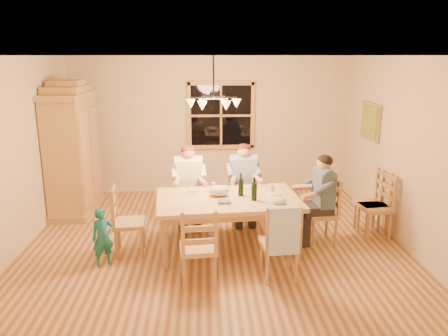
{
  "coord_description": "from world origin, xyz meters",
  "views": [
    {
      "loc": [
        -0.14,
        -6.11,
        2.7
      ],
      "look_at": [
        0.15,
        0.1,
        1.09
      ],
      "focal_mm": 35.0,
      "sensor_mm": 36.0,
      "label": 1
    }
  ],
  "objects_px": {
    "chair_far_right": "(243,205)",
    "chair_near_left": "(199,260)",
    "wine_bottle_b": "(254,189)",
    "adult_slate_man": "(322,188)",
    "wine_bottle_a": "(241,184)",
    "chair_end_right": "(320,223)",
    "chair_end_left": "(130,233)",
    "adult_plaid_man": "(243,174)",
    "chandelier": "(214,102)",
    "dining_table": "(228,204)",
    "chair_spare_back": "(371,214)",
    "chair_spare_front": "(374,217)",
    "chair_far_left": "(189,208)",
    "child": "(103,237)",
    "armoire": "(73,153)",
    "chair_near_right": "(278,255)",
    "adult_woman": "(189,176)"
  },
  "relations": [
    {
      "from": "chair_near_left",
      "to": "chair_spare_front",
      "type": "height_order",
      "value": "same"
    },
    {
      "from": "chair_near_left",
      "to": "wine_bottle_a",
      "type": "bearing_deg",
      "value": 55.54
    },
    {
      "from": "chair_near_left",
      "to": "wine_bottle_b",
      "type": "distance_m",
      "value": 1.3
    },
    {
      "from": "adult_slate_man",
      "to": "chair_spare_back",
      "type": "distance_m",
      "value": 1.1
    },
    {
      "from": "adult_plaid_man",
      "to": "wine_bottle_a",
      "type": "height_order",
      "value": "adult_plaid_man"
    },
    {
      "from": "chair_end_right",
      "to": "wine_bottle_a",
      "type": "height_order",
      "value": "wine_bottle_a"
    },
    {
      "from": "child",
      "to": "chair_spare_back",
      "type": "bearing_deg",
      "value": -16.51
    },
    {
      "from": "chair_end_right",
      "to": "child",
      "type": "bearing_deg",
      "value": 95.85
    },
    {
      "from": "chandelier",
      "to": "chair_far_right",
      "type": "distance_m",
      "value": 1.96
    },
    {
      "from": "chair_far_right",
      "to": "chair_near_left",
      "type": "xyz_separation_m",
      "value": [
        -0.71,
        -1.95,
        0.0
      ]
    },
    {
      "from": "chair_near_right",
      "to": "adult_slate_man",
      "type": "distance_m",
      "value": 1.4
    },
    {
      "from": "armoire",
      "to": "child",
      "type": "distance_m",
      "value": 2.46
    },
    {
      "from": "chandelier",
      "to": "adult_slate_man",
      "type": "bearing_deg",
      "value": -5.88
    },
    {
      "from": "chair_end_right",
      "to": "chair_spare_back",
      "type": "relative_size",
      "value": 1.0
    },
    {
      "from": "adult_slate_man",
      "to": "child",
      "type": "relative_size",
      "value": 1.1
    },
    {
      "from": "chair_spare_front",
      "to": "armoire",
      "type": "bearing_deg",
      "value": 69.62
    },
    {
      "from": "chair_far_left",
      "to": "wine_bottle_a",
      "type": "relative_size",
      "value": 3.0
    },
    {
      "from": "chair_near_left",
      "to": "chair_end_left",
      "type": "height_order",
      "value": "same"
    },
    {
      "from": "wine_bottle_b",
      "to": "child",
      "type": "relative_size",
      "value": 0.42
    },
    {
      "from": "dining_table",
      "to": "wine_bottle_b",
      "type": "bearing_deg",
      "value": -20.05
    },
    {
      "from": "chair_spare_front",
      "to": "chair_spare_back",
      "type": "bearing_deg",
      "value": -4.68
    },
    {
      "from": "dining_table",
      "to": "chair_spare_front",
      "type": "relative_size",
      "value": 2.11
    },
    {
      "from": "dining_table",
      "to": "adult_plaid_man",
      "type": "height_order",
      "value": "adult_plaid_man"
    },
    {
      "from": "chair_near_left",
      "to": "child",
      "type": "height_order",
      "value": "chair_near_left"
    },
    {
      "from": "chair_far_right",
      "to": "chair_end_left",
      "type": "relative_size",
      "value": 1.0
    },
    {
      "from": "chair_end_right",
      "to": "chair_spare_front",
      "type": "relative_size",
      "value": 1.0
    },
    {
      "from": "chair_spare_front",
      "to": "dining_table",
      "type": "bearing_deg",
      "value": 93.71
    },
    {
      "from": "adult_slate_man",
      "to": "wine_bottle_a",
      "type": "bearing_deg",
      "value": 86.69
    },
    {
      "from": "armoire",
      "to": "adult_plaid_man",
      "type": "bearing_deg",
      "value": -14.14
    },
    {
      "from": "child",
      "to": "chair_spare_front",
      "type": "xyz_separation_m",
      "value": [
        3.93,
        0.8,
        -0.09
      ]
    },
    {
      "from": "chair_end_right",
      "to": "adult_plaid_man",
      "type": "height_order",
      "value": "adult_plaid_man"
    },
    {
      "from": "armoire",
      "to": "chair_spare_back",
      "type": "xyz_separation_m",
      "value": [
        4.87,
        -1.22,
        -0.75
      ]
    },
    {
      "from": "dining_table",
      "to": "adult_slate_man",
      "type": "bearing_deg",
      "value": 5.15
    },
    {
      "from": "armoire",
      "to": "chair_near_right",
      "type": "relative_size",
      "value": 2.32
    },
    {
      "from": "chair_near_right",
      "to": "chair_spare_back",
      "type": "bearing_deg",
      "value": 34.01
    },
    {
      "from": "wine_bottle_b",
      "to": "adult_slate_man",
      "type": "bearing_deg",
      "value": 13.93
    },
    {
      "from": "chair_far_right",
      "to": "chair_near_left",
      "type": "distance_m",
      "value": 2.08
    },
    {
      "from": "armoire",
      "to": "dining_table",
      "type": "relative_size",
      "value": 1.1
    },
    {
      "from": "armoire",
      "to": "adult_woman",
      "type": "xyz_separation_m",
      "value": [
        2.03,
        -0.81,
        -0.22
      ]
    },
    {
      "from": "chair_far_left",
      "to": "child",
      "type": "xyz_separation_m",
      "value": [
        -1.09,
        -1.36,
        0.09
      ]
    },
    {
      "from": "wine_bottle_a",
      "to": "child",
      "type": "height_order",
      "value": "wine_bottle_a"
    },
    {
      "from": "adult_slate_man",
      "to": "child",
      "type": "distance_m",
      "value": 3.13
    },
    {
      "from": "dining_table",
      "to": "chair_far_right",
      "type": "xyz_separation_m",
      "value": [
        0.3,
        0.97,
        -0.36
      ]
    },
    {
      "from": "adult_woman",
      "to": "adult_plaid_man",
      "type": "relative_size",
      "value": 1.0
    },
    {
      "from": "chair_near_right",
      "to": "chandelier",
      "type": "bearing_deg",
      "value": 117.94
    },
    {
      "from": "adult_plaid_man",
      "to": "chair_spare_front",
      "type": "xyz_separation_m",
      "value": [
        1.96,
        -0.64,
        -0.54
      ]
    },
    {
      "from": "chair_end_right",
      "to": "adult_woman",
      "type": "height_order",
      "value": "adult_woman"
    },
    {
      "from": "chair_spare_back",
      "to": "armoire",
      "type": "bearing_deg",
      "value": 65.97
    },
    {
      "from": "chair_far_right",
      "to": "armoire",
      "type": "bearing_deg",
      "value": -19.3
    },
    {
      "from": "wine_bottle_a",
      "to": "chair_spare_back",
      "type": "distance_m",
      "value": 2.2
    }
  ]
}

